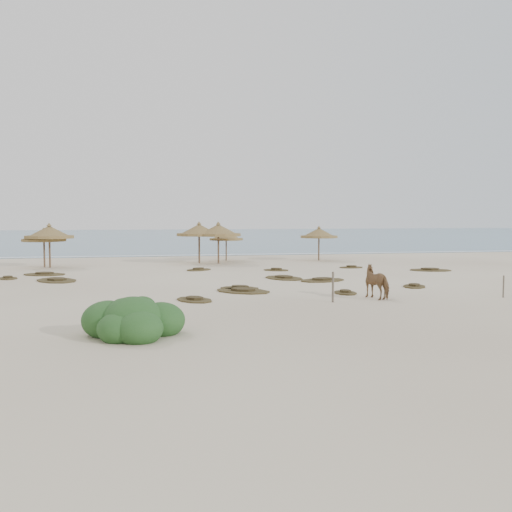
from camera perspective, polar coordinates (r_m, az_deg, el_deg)
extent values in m
plane|color=beige|center=(24.90, -0.03, -3.95)|extent=(160.00, 160.00, 0.00)
cube|color=#2A5F7F|center=(99.36, -8.57, 1.97)|extent=(200.00, 100.00, 0.01)
cube|color=white|center=(50.53, -5.83, 0.08)|extent=(70.00, 0.60, 0.01)
cylinder|color=brown|center=(40.93, -20.42, 0.33)|extent=(0.11, 0.11, 2.01)
cylinder|color=olive|center=(40.89, -20.44, 1.50)|extent=(3.22, 3.22, 0.17)
cone|color=olive|center=(40.88, -20.46, 1.94)|extent=(3.11, 3.11, 0.72)
cone|color=olive|center=(40.86, -20.47, 2.55)|extent=(0.34, 0.34, 0.21)
cylinder|color=brown|center=(40.64, -19.93, 0.49)|extent=(0.13, 0.13, 2.25)
cylinder|color=olive|center=(40.59, -19.96, 1.80)|extent=(3.67, 3.67, 0.19)
cone|color=olive|center=(40.58, -19.97, 2.30)|extent=(3.55, 3.55, 0.80)
cone|color=olive|center=(40.57, -19.99, 2.98)|extent=(0.39, 0.39, 0.24)
cylinder|color=brown|center=(41.96, -5.70, 0.85)|extent=(0.13, 0.13, 2.30)
cylinder|color=olive|center=(41.92, -5.71, 2.14)|extent=(4.07, 4.07, 0.20)
cone|color=olive|center=(41.91, -5.71, 2.64)|extent=(3.93, 3.93, 0.82)
cone|color=olive|center=(41.90, -5.72, 3.31)|extent=(0.39, 0.39, 0.24)
cylinder|color=brown|center=(41.54, -3.78, 0.82)|extent=(0.13, 0.13, 2.29)
cylinder|color=olive|center=(41.49, -3.79, 2.13)|extent=(4.04, 4.04, 0.20)
cone|color=olive|center=(41.48, -3.79, 2.63)|extent=(3.90, 3.90, 0.82)
cone|color=olive|center=(41.48, -3.79, 3.31)|extent=(0.39, 0.39, 0.24)
cylinder|color=brown|center=(44.23, -3.00, 0.71)|extent=(0.10, 0.10, 1.82)
cylinder|color=olive|center=(44.19, -3.00, 1.69)|extent=(2.63, 2.63, 0.16)
cone|color=olive|center=(44.18, -3.00, 2.06)|extent=(2.54, 2.54, 0.65)
cone|color=olive|center=(44.17, -3.01, 2.56)|extent=(0.31, 0.31, 0.19)
cylinder|color=brown|center=(44.58, 6.30, 0.85)|extent=(0.12, 0.12, 2.02)
cylinder|color=olive|center=(44.54, 6.31, 1.93)|extent=(3.51, 3.51, 0.17)
cone|color=olive|center=(44.53, 6.31, 2.33)|extent=(3.39, 3.39, 0.72)
cone|color=olive|center=(44.52, 6.32, 2.89)|extent=(0.35, 0.35, 0.21)
imported|color=olive|center=(24.42, 12.12, -2.53)|extent=(1.23, 1.82, 1.41)
cylinder|color=#6C6151|center=(23.03, 7.70, -3.09)|extent=(0.09, 0.09, 1.23)
cylinder|color=#6C6151|center=(26.33, 23.51, -2.82)|extent=(0.09, 0.09, 0.94)
ellipsoid|color=#2D5D28|center=(16.72, -12.22, -6.27)|extent=(1.78, 1.78, 1.33)
ellipsoid|color=#2D5D28|center=(17.00, -9.49, -6.36)|extent=(1.42, 1.42, 1.07)
ellipsoid|color=#2D5D28|center=(17.11, -14.59, -6.23)|extent=(1.51, 1.51, 1.13)
ellipsoid|color=#2D5D28|center=(16.13, -11.61, -7.12)|extent=(1.33, 1.33, 1.00)
ellipsoid|color=#2D5D28|center=(16.32, -13.49, -7.08)|extent=(1.24, 1.24, 0.93)
ellipsoid|color=#2D5D28|center=(17.54, -10.42, -6.35)|extent=(1.07, 1.07, 0.80)
ellipsoid|color=#2D5D28|center=(17.11, -11.32, -4.97)|extent=(0.80, 0.80, 0.60)
ellipsoid|color=#2D5D28|center=(16.76, -13.15, -5.03)|extent=(0.71, 0.71, 0.53)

